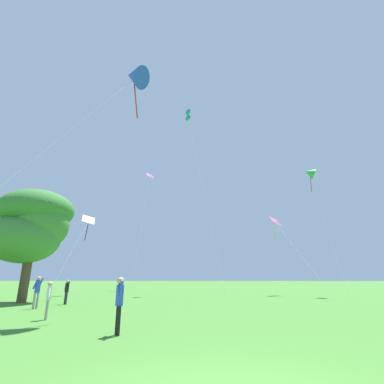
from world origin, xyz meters
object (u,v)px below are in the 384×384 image
kite_blue_delta (135,77)px  kite_green_small (310,173)px  person_near_tree (119,300)px  tree_right_cluster (33,224)px  person_in_red_shirt (37,289)px  person_with_spool (67,290)px  kite_purple_streamer (149,182)px  kite_teal_box (188,116)px  kite_yellow_diamond (87,224)px  person_foreground_watcher (48,297)px  kite_pink_low (276,224)px

kite_blue_delta → kite_green_small: kite_blue_delta is taller
person_near_tree → tree_right_cluster: size_ratio=0.20×
person_in_red_shirt → person_with_spool: person_in_red_shirt is taller
kite_purple_streamer → person_with_spool: size_ratio=12.15×
kite_teal_box → person_in_red_shirt: bearing=-112.3°
kite_yellow_diamond → kite_teal_box: (10.89, 3.81, 15.54)m
kite_blue_delta → person_foreground_watcher: bearing=-141.3°
kite_teal_box → person_near_tree: (-0.17, -25.05, -21.96)m
person_near_tree → person_with_spool: size_ratio=1.09×
kite_blue_delta → tree_right_cluster: size_ratio=1.72×
kite_pink_low → person_foreground_watcher: kite_pink_low is taller
kite_blue_delta → tree_right_cluster: (-9.08, 6.42, -7.85)m
person_with_spool → tree_right_cluster: tree_right_cluster is taller
person_near_tree → tree_right_cluster: (-10.63, 11.47, 4.59)m
kite_yellow_diamond → person_foreground_watcher: (6.72, -18.15, -6.53)m
kite_green_small → person_near_tree: 28.70m
kite_teal_box → person_in_red_shirt: size_ratio=13.59×
kite_pink_low → person_near_tree: bearing=-114.1°
kite_teal_box → kite_green_small: (14.13, -3.29, -9.88)m
kite_yellow_diamond → kite_pink_low: bearing=4.8°
kite_blue_delta → person_in_red_shirt: (-5.53, 2.30, -12.39)m
person_foreground_watcher → person_with_spool: bearing=111.1°
kite_blue_delta → kite_teal_box: (1.72, 20.00, 9.52)m
person_in_red_shirt → person_with_spool: size_ratio=1.14×
kite_blue_delta → kite_purple_streamer: kite_purple_streamer is taller
kite_purple_streamer → person_foreground_watcher: kite_purple_streamer is taller
kite_yellow_diamond → person_near_tree: 24.64m
kite_green_small → person_with_spool: (-21.06, -11.51, -12.17)m
tree_right_cluster → kite_yellow_diamond: bearing=90.6°
kite_pink_low → kite_green_small: size_ratio=0.73×
kite_teal_box → tree_right_cluster: bearing=-128.5°
person_in_red_shirt → person_foreground_watcher: size_ratio=1.17×
kite_blue_delta → tree_right_cluster: bearing=144.7°
kite_purple_streamer → person_with_spool: 29.36m
person_with_spool → kite_pink_low: bearing=36.8°
kite_pink_low → person_near_tree: size_ratio=6.01×
kite_yellow_diamond → tree_right_cluster: size_ratio=1.07×
kite_green_small → person_foreground_watcher: kite_green_small is taller
kite_blue_delta → person_in_red_shirt: size_ratio=8.11×
person_foreground_watcher → tree_right_cluster: tree_right_cluster is taller
kite_blue_delta → person_with_spool: (-5.22, 5.19, -12.52)m
kite_teal_box → kite_green_small: size_ratio=1.73×
kite_yellow_diamond → person_with_spool: (3.96, -11.00, -6.51)m
kite_pink_low → person_with_spool: 22.29m
kite_pink_low → person_with_spool: (-17.07, -12.75, -6.56)m
kite_green_small → person_near_tree: (-14.30, -21.75, -12.09)m
kite_teal_box → kite_purple_streamer: bearing=126.6°
person_in_red_shirt → person_near_tree: person_in_red_shirt is taller
kite_purple_streamer → kite_green_small: kite_purple_streamer is taller
kite_yellow_diamond → person_with_spool: kite_yellow_diamond is taller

